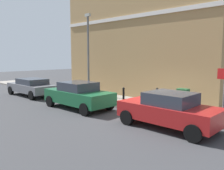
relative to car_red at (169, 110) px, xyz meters
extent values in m
plane|color=#38383A|center=(0.84, 1.39, -0.76)|extent=(80.00, 80.00, 0.00)
cube|color=gray|center=(2.67, 7.39, -0.68)|extent=(2.74, 30.00, 0.15)
cube|color=#9E7A4C|center=(7.77, 5.64, 3.62)|extent=(7.44, 12.51, 8.75)
cube|color=silver|center=(4.00, 5.64, 4.78)|extent=(0.12, 12.51, 0.24)
cube|color=maroon|center=(0.00, 0.02, -0.11)|extent=(1.88, 4.09, 0.66)
cube|color=#2D333D|center=(0.00, -0.06, 0.46)|extent=(1.62, 1.85, 0.51)
cylinder|color=black|center=(-0.82, 1.51, -0.44)|extent=(0.23, 0.64, 0.64)
cylinder|color=black|center=(0.88, 1.48, -0.44)|extent=(0.23, 0.64, 0.64)
cylinder|color=black|center=(-0.88, -1.44, -0.44)|extent=(0.23, 0.64, 0.64)
cylinder|color=black|center=(0.82, -1.48, -0.44)|extent=(0.23, 0.64, 0.64)
cube|color=#195933|center=(-0.24, 5.54, -0.09)|extent=(1.83, 4.22, 0.69)
cube|color=#2D333D|center=(-0.24, 5.56, 0.48)|extent=(1.60, 1.87, 0.50)
cylinder|color=black|center=(-1.10, 7.10, -0.44)|extent=(0.22, 0.64, 0.64)
cylinder|color=black|center=(0.62, 7.10, -0.44)|extent=(0.22, 0.64, 0.64)
cylinder|color=black|center=(-1.10, 3.98, -0.44)|extent=(0.22, 0.64, 0.64)
cylinder|color=black|center=(0.62, 3.98, -0.44)|extent=(0.22, 0.64, 0.64)
cube|color=slate|center=(-0.02, 11.46, -0.15)|extent=(1.76, 4.42, 0.57)
cube|color=#2D333D|center=(-0.02, 11.27, 0.33)|extent=(1.54, 2.26, 0.43)
cylinder|color=black|center=(-0.83, 13.12, -0.44)|extent=(0.22, 0.64, 0.64)
cylinder|color=black|center=(0.81, 13.11, -0.44)|extent=(0.22, 0.64, 0.64)
cylinder|color=black|center=(-0.85, 9.80, -0.44)|extent=(0.22, 0.64, 0.64)
cylinder|color=black|center=(0.80, 9.80, -0.44)|extent=(0.22, 0.64, 0.64)
cube|color=#1E4C28|center=(2.56, 0.65, -0.03)|extent=(0.40, 0.55, 1.15)
cube|color=#333333|center=(2.56, 0.65, -0.57)|extent=(0.46, 0.61, 0.08)
cylinder|color=black|center=(2.66, 2.23, -0.13)|extent=(0.12, 0.12, 0.95)
sphere|color=black|center=(2.66, 2.23, 0.36)|extent=(0.14, 0.14, 0.14)
cylinder|color=black|center=(1.55, 3.73, -0.13)|extent=(0.12, 0.12, 0.95)
sphere|color=black|center=(1.55, 3.73, 0.36)|extent=(0.14, 0.14, 0.14)
cylinder|color=#59595B|center=(1.74, -1.54, 0.54)|extent=(0.08, 0.08, 2.30)
cylinder|color=#59595B|center=(2.54, 7.87, 2.14)|extent=(0.14, 0.14, 5.50)
cube|color=#A5A599|center=(2.54, 7.87, 5.01)|extent=(0.20, 0.44, 0.20)
camera|label=1|loc=(-8.23, -4.58, 2.13)|focal=36.82mm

